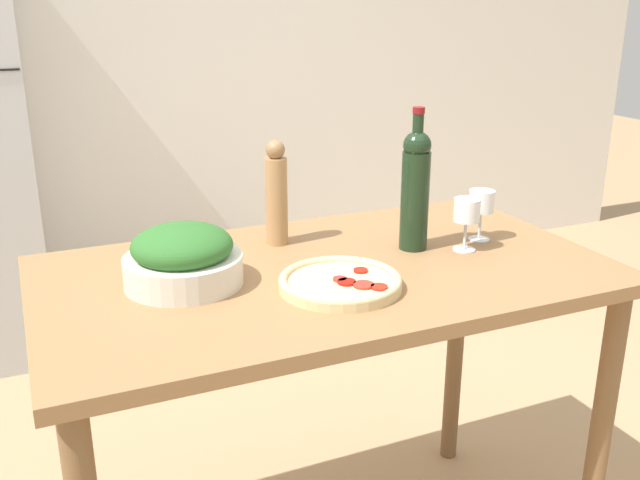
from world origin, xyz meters
TOP-DOWN VIEW (x-y plane):
  - wall_back at (0.00, 2.29)m, footprint 6.40×0.08m
  - prep_counter at (0.00, 0.00)m, footprint 1.38×0.78m
  - wine_bottle at (0.27, 0.04)m, footprint 0.07×0.07m
  - wine_glass_near at (0.38, -0.03)m, footprint 0.07×0.07m
  - wine_glass_far at (0.47, 0.03)m, footprint 0.07×0.07m
  - pepper_mill at (-0.05, 0.22)m, footprint 0.06×0.06m
  - salad_bowl at (-0.34, 0.04)m, footprint 0.27×0.27m
  - homemade_pizza at (-0.02, -0.13)m, footprint 0.28×0.28m

SIDE VIEW (x-z plane):
  - prep_counter at x=0.00m, z-range 0.34..1.28m
  - homemade_pizza at x=-0.02m, z-range 0.94..0.97m
  - salad_bowl at x=-0.34m, z-range 0.93..1.07m
  - wine_glass_near at x=0.38m, z-range 0.97..1.11m
  - wine_glass_far at x=0.47m, z-range 0.97..1.11m
  - pepper_mill at x=-0.05m, z-range 0.93..1.21m
  - wine_bottle at x=0.27m, z-range 0.92..1.29m
  - wall_back at x=0.00m, z-range 0.00..2.60m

